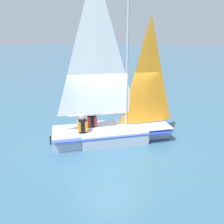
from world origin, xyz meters
name	(u,v)px	position (x,y,z in m)	size (l,w,h in m)	color
ground_plane	(112,139)	(0.00, 0.00, 0.00)	(260.00, 260.00, 0.00)	#38607A
sailboat_main	(111,119)	(-0.02, 0.02, 0.82)	(4.15, 4.05, 5.93)	#B2BCCC
sailor_helm	(92,123)	(-0.37, 0.66, 0.63)	(0.43, 0.42, 1.16)	black
sailor_crew	(83,128)	(-0.96, 0.61, 0.63)	(0.43, 0.42, 1.16)	black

